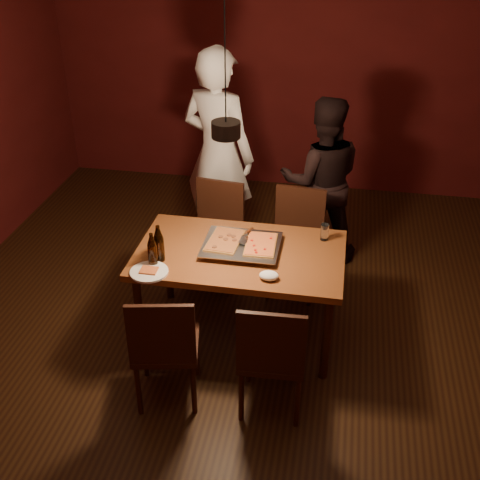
% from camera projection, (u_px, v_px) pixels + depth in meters
% --- Properties ---
extents(room_shell, '(6.00, 6.00, 6.00)m').
position_uv_depth(room_shell, '(227.00, 182.00, 3.84)').
color(room_shell, '#36200E').
rests_on(room_shell, ground).
extents(dining_table, '(1.50, 0.90, 0.75)m').
position_uv_depth(dining_table, '(240.00, 260.00, 4.38)').
color(dining_table, brown).
rests_on(dining_table, floor).
extents(chair_far_left, '(0.47, 0.47, 0.49)m').
position_uv_depth(chair_far_left, '(217.00, 224.00, 5.13)').
color(chair_far_left, '#38190F').
rests_on(chair_far_left, floor).
extents(chair_far_right, '(0.46, 0.46, 0.49)m').
position_uv_depth(chair_far_right, '(297.00, 231.00, 5.02)').
color(chair_far_right, '#38190F').
rests_on(chair_far_right, floor).
extents(chair_near_left, '(0.49, 0.49, 0.49)m').
position_uv_depth(chair_near_left, '(164.00, 341.00, 3.82)').
color(chair_near_left, '#38190F').
rests_on(chair_near_left, floor).
extents(chair_near_right, '(0.44, 0.44, 0.49)m').
position_uv_depth(chair_near_right, '(272.00, 350.00, 3.75)').
color(chair_near_right, '#38190F').
rests_on(chair_near_right, floor).
extents(pizza_tray, '(0.57, 0.48, 0.05)m').
position_uv_depth(pizza_tray, '(241.00, 247.00, 4.36)').
color(pizza_tray, silver).
rests_on(pizza_tray, dining_table).
extents(pizza_meat, '(0.25, 0.37, 0.02)m').
position_uv_depth(pizza_meat, '(225.00, 240.00, 4.37)').
color(pizza_meat, maroon).
rests_on(pizza_meat, pizza_tray).
extents(pizza_cheese, '(0.23, 0.35, 0.02)m').
position_uv_depth(pizza_cheese, '(261.00, 244.00, 4.32)').
color(pizza_cheese, gold).
rests_on(pizza_cheese, pizza_tray).
extents(spatula, '(0.14, 0.25, 0.04)m').
position_uv_depth(spatula, '(242.00, 240.00, 4.37)').
color(spatula, silver).
rests_on(spatula, pizza_tray).
extents(beer_bottle_a, '(0.07, 0.07, 0.25)m').
position_uv_depth(beer_bottle_a, '(152.00, 249.00, 4.13)').
color(beer_bottle_a, black).
rests_on(beer_bottle_a, dining_table).
extents(beer_bottle_b, '(0.07, 0.07, 0.27)m').
position_uv_depth(beer_bottle_b, '(159.00, 243.00, 4.18)').
color(beer_bottle_b, black).
rests_on(beer_bottle_b, dining_table).
extents(water_glass_left, '(0.08, 0.08, 0.13)m').
position_uv_depth(water_glass_left, '(158.00, 247.00, 4.27)').
color(water_glass_left, silver).
rests_on(water_glass_left, dining_table).
extents(water_glass_right, '(0.06, 0.06, 0.13)m').
position_uv_depth(water_glass_right, '(325.00, 232.00, 4.46)').
color(water_glass_right, silver).
rests_on(water_glass_right, dining_table).
extents(plate_slice, '(0.26, 0.26, 0.03)m').
position_uv_depth(plate_slice, '(149.00, 272.00, 4.10)').
color(plate_slice, white).
rests_on(plate_slice, dining_table).
extents(napkin, '(0.13, 0.10, 0.06)m').
position_uv_depth(napkin, '(269.00, 276.00, 4.03)').
color(napkin, white).
rests_on(napkin, dining_table).
extents(diner_white, '(0.82, 0.68, 1.92)m').
position_uv_depth(diner_white, '(218.00, 155.00, 5.35)').
color(diner_white, white).
rests_on(diner_white, floor).
extents(diner_dark, '(0.82, 0.69, 1.53)m').
position_uv_depth(diner_dark, '(321.00, 181.00, 5.34)').
color(diner_dark, black).
rests_on(diner_dark, floor).
extents(pendant_lamp, '(0.18, 0.18, 1.10)m').
position_uv_depth(pendant_lamp, '(226.00, 128.00, 3.65)').
color(pendant_lamp, black).
rests_on(pendant_lamp, ceiling).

